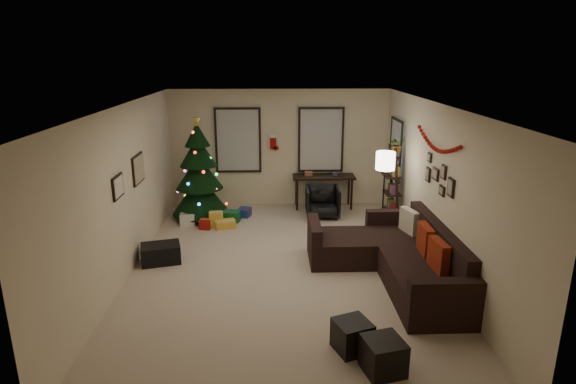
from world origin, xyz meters
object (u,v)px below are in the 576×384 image
object	(u,v)px
christmas_tree	(199,176)
sofa	(396,258)
desk	(324,179)
desk_chair	(323,202)
bookshelf	(393,188)

from	to	relation	value
christmas_tree	sofa	xyz separation A→B (m)	(3.55, -2.92, -0.64)
christmas_tree	desk	bearing A→B (deg)	13.06
christmas_tree	desk_chair	distance (m)	2.72
sofa	desk_chair	world-z (taller)	sofa
sofa	desk	distance (m)	3.66
sofa	bookshelf	xyz separation A→B (m)	(0.49, 2.31, 0.52)
desk	sofa	bearing A→B (deg)	-77.24
christmas_tree	sofa	distance (m)	4.64
sofa	desk_chair	bearing A→B (deg)	107.07
desk_chair	bookshelf	size ratio (longest dim) A/B	0.40
sofa	bookshelf	size ratio (longest dim) A/B	1.77
desk_chair	sofa	bearing A→B (deg)	-72.31
sofa	desk_chair	xyz separation A→B (m)	(-0.89, 2.90, 0.04)
desk	bookshelf	size ratio (longest dim) A/B	0.84
sofa	desk	size ratio (longest dim) A/B	2.10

